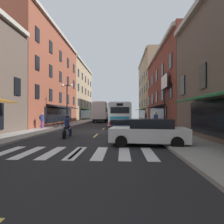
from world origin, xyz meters
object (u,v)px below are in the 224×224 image
bicycle_near (60,124)px  pedestrian_mid (146,118)px  box_truck (101,112)px  street_lamp_twin (67,103)px  billboard_sign (165,87)px  motorcycle_rider (67,128)px  transit_bus (120,114)px  pedestrian_far (156,122)px  sedan_far (105,117)px  sedan_near (149,132)px  sedan_mid (121,126)px  pedestrian_near (42,120)px

bicycle_near → pedestrian_mid: bearing=35.5°
box_truck → street_lamp_twin: size_ratio=1.52×
billboard_sign → motorcycle_rider: 12.97m
billboard_sign → street_lamp_twin: billboard_sign is taller
transit_bus → pedestrian_far: transit_bus is taller
sedan_far → pedestrian_far: 32.59m
bicycle_near → pedestrian_far: size_ratio=0.97×
billboard_sign → bicycle_near: size_ratio=3.57×
sedan_near → pedestrian_far: (1.35, 5.34, 0.30)m
sedan_far → pedestrian_far: (7.14, -31.79, 0.36)m
motorcycle_rider → bicycle_near: motorcycle_rider is taller
transit_bus → motorcycle_rider: transit_bus is taller
sedan_near → box_truck: bearing=102.3°
sedan_far → motorcycle_rider: (0.27, -34.16, 0.02)m
transit_bus → street_lamp_twin: (-6.44, -3.58, 1.40)m
motorcycle_rider → sedan_far: bearing=90.4°
sedan_near → sedan_mid: 5.75m
sedan_near → pedestrian_far: bearing=75.8°
pedestrian_near → street_lamp_twin: (1.93, 2.74, 1.99)m
pedestrian_far → pedestrian_near: bearing=-178.2°
box_truck → pedestrian_mid: bearing=-44.7°
motorcycle_rider → sedan_near: bearing=-28.3°
transit_bus → pedestrian_far: 10.71m
bicycle_near → pedestrian_near: 2.05m
pedestrian_far → sedan_mid: bearing=-162.8°
transit_bus → billboard_sign: bearing=-38.6°
sedan_mid → sedan_far: sedan_far is taller
pedestrian_far → street_lamp_twin: (-9.56, 6.65, 1.97)m
sedan_near → sedan_mid: size_ratio=1.03×
billboard_sign → pedestrian_mid: bearing=101.1°
sedan_near → motorcycle_rider: 6.27m
transit_bus → pedestrian_near: bearing=-143.0°
motorcycle_rider → street_lamp_twin: 9.70m
billboard_sign → box_truck: bearing=122.3°
motorcycle_rider → pedestrian_mid: pedestrian_mid is taller
sedan_mid → pedestrian_far: 2.99m
pedestrian_mid → street_lamp_twin: size_ratio=0.35×
pedestrian_mid → pedestrian_far: pedestrian_mid is taller
pedestrian_mid → pedestrian_far: bearing=19.5°
sedan_far → pedestrian_far: bearing=-77.3°
billboard_sign → sedan_mid: (-5.05, -5.89, -4.17)m
box_truck → motorcycle_rider: box_truck is taller
sedan_near → pedestrian_far: size_ratio=2.49×
motorcycle_rider → pedestrian_mid: bearing=63.1°
transit_bus → box_truck: box_truck is taller
pedestrian_mid → transit_bus: bearing=-34.5°
transit_bus → sedan_far: size_ratio=2.68×
box_truck → pedestrian_mid: (7.78, -7.70, -0.89)m
box_truck → pedestrian_mid: box_truck is taller
sedan_near → sedan_far: size_ratio=1.02×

